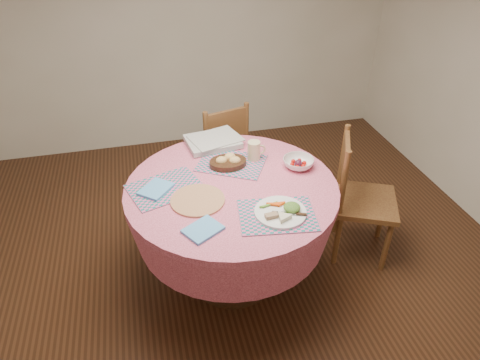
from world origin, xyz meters
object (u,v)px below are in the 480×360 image
at_px(chair_right, 359,196).
at_px(dinner_plate, 282,211).
at_px(dining_table, 232,212).
at_px(latte_mug, 254,150).
at_px(bread_bowl, 228,161).
at_px(wicker_trivet, 198,200).
at_px(chair_back, 220,151).
at_px(fruit_bowl, 298,163).

relative_size(chair_right, dinner_plate, 3.26).
bearing_deg(dining_table, dinner_plate, -58.72).
height_order(dinner_plate, latte_mug, latte_mug).
bearing_deg(latte_mug, bread_bowl, -168.62).
bearing_deg(bread_bowl, chair_right, -9.40).
height_order(dining_table, bread_bowl, bread_bowl).
relative_size(wicker_trivet, latte_mug, 2.48).
relative_size(dining_table, dinner_plate, 4.49).
bearing_deg(wicker_trivet, chair_back, 72.05).
distance_m(dining_table, fruit_bowl, 0.51).
distance_m(wicker_trivet, fruit_bowl, 0.69).
bearing_deg(chair_back, dinner_plate, 79.48).
height_order(chair_back, bread_bowl, chair_back).
bearing_deg(chair_back, bread_bowl, 68.53).
bearing_deg(dinner_plate, chair_back, 94.10).
distance_m(chair_right, chair_back, 1.14).
height_order(chair_right, latte_mug, chair_right).
bearing_deg(bread_bowl, wicker_trivet, -127.74).
xyz_separation_m(dining_table, dinner_plate, (0.20, -0.32, 0.22)).
bearing_deg(chair_right, dinner_plate, 144.48).
xyz_separation_m(dining_table, latte_mug, (0.20, 0.25, 0.26)).
bearing_deg(dining_table, fruit_bowl, 12.18).
distance_m(dining_table, latte_mug, 0.41).
bearing_deg(fruit_bowl, bread_bowl, 164.50).
height_order(dining_table, chair_back, chair_back).
bearing_deg(fruit_bowl, wicker_trivet, -163.36).
relative_size(chair_right, bread_bowl, 3.91).
height_order(chair_right, fruit_bowl, chair_right).
relative_size(chair_right, fruit_bowl, 3.63).
relative_size(dining_table, chair_right, 1.38).
height_order(latte_mug, fruit_bowl, latte_mug).
distance_m(dining_table, wicker_trivet, 0.31).
xyz_separation_m(chair_right, chair_back, (-0.78, 0.83, -0.01)).
bearing_deg(chair_back, wicker_trivet, 57.43).
distance_m(dining_table, chair_right, 0.90).
xyz_separation_m(wicker_trivet, fruit_bowl, (0.66, 0.20, 0.02)).
bearing_deg(wicker_trivet, bread_bowl, 52.26).
height_order(chair_back, fruit_bowl, chair_back).
height_order(chair_right, dinner_plate, chair_right).
bearing_deg(fruit_bowl, dining_table, -167.82).
height_order(bread_bowl, latte_mug, latte_mug).
bearing_deg(chair_right, fruit_bowl, 111.39).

